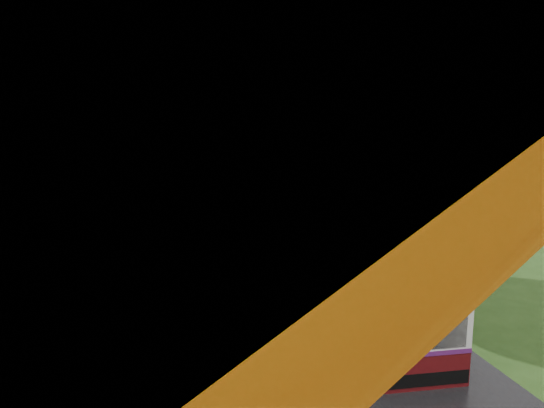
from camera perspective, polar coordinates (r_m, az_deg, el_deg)
name	(u,v)px	position (r m, az deg, el deg)	size (l,w,h in m)	color
road	(228,216)	(33.22, -4.41, -1.21)	(6.50, 90.00, 0.04)	black
centre_line	(228,216)	(33.21, -4.42, -1.17)	(0.12, 90.00, 0.01)	silver
leaf_verge	(62,226)	(32.76, -20.06, -2.08)	(12.00, 90.00, 0.02)	maroon
leaf_drift	(174,219)	(32.78, -9.65, -1.47)	(0.90, 90.00, 0.01)	#BC6213
trees_left	(88,45)	(33.98, -17.77, 14.73)	(9.20, 74.00, 13.88)	black
trees_right	(336,47)	(36.37, 6.32, 15.18)	(9.30, 74.20, 13.96)	black
bollard_row	(241,406)	(13.71, -3.11, -19.32)	(0.11, 23.51, 0.52)	black
streetlamp_near	(466,175)	(18.12, 18.64, 2.73)	(2.45, 0.18, 8.00)	#333538
streetlamp_mid	(271,127)	(38.27, -0.13, 7.60)	(2.45, 0.18, 8.00)	#333538
streetlamp_far	(214,113)	(59.74, -5.80, 8.92)	(2.45, 0.18, 8.00)	#333538
bus	(353,264)	(19.27, 7.99, -5.89)	(3.56, 11.25, 2.91)	#480B0E
car_white	(175,185)	(40.18, -9.62, 1.88)	(1.60, 3.98, 1.35)	silver
car_silver	(169,179)	(42.48, -10.16, 2.42)	(1.50, 4.31, 1.42)	#97999E
car_dark	(160,167)	(50.48, -11.04, 3.63)	(1.58, 3.89, 1.13)	black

